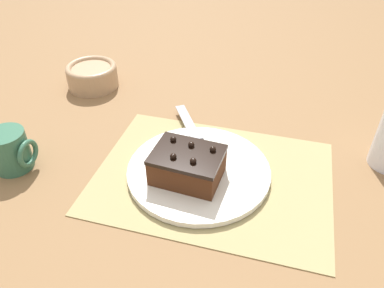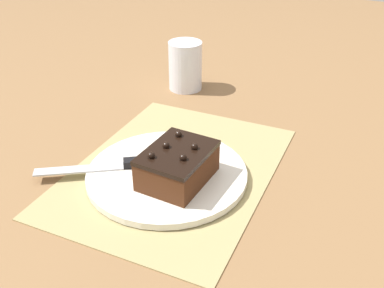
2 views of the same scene
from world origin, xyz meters
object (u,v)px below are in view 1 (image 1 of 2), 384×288
Objects in this scene: cake_plate at (198,172)px; chocolate_cake at (187,165)px; coffee_mug at (11,151)px; serving_knife at (199,141)px; small_bowl at (92,75)px.

cake_plate is 2.09× the size of chocolate_cake.
coffee_mug is (-0.35, -0.05, -0.00)m from chocolate_cake.
cake_plate is 0.05m from chocolate_cake.
serving_knife is at bearing 24.16° from coffee_mug.
chocolate_cake and coffee_mug have the same top height.
serving_knife is 0.40m from small_bowl.
cake_plate is at bearing -36.75° from small_bowl.
cake_plate is 0.09m from serving_knife.
small_bowl is 0.35m from coffee_mug.
chocolate_cake reaches higher than serving_knife.
coffee_mug is at bearing -172.17° from chocolate_cake.
chocolate_cake is 0.47m from small_bowl.
small_bowl reaches higher than serving_knife.
small_bowl reaches higher than cake_plate.
serving_knife is at bearing 93.20° from chocolate_cake.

